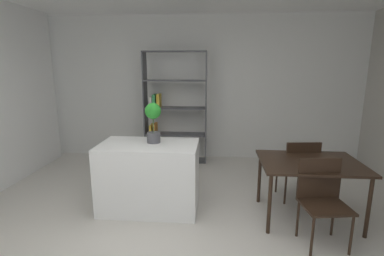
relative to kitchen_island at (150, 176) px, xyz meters
name	(u,v)px	position (x,y,z in m)	size (l,w,h in m)	color
ground_plane	(168,239)	(0.36, -0.70, -0.44)	(9.32, 9.32, 0.00)	beige
back_partition	(191,88)	(0.36, 2.29, 0.97)	(6.78, 0.06, 2.82)	silver
kitchen_island	(150,176)	(0.00, 0.00, 0.00)	(1.25, 0.73, 0.88)	white
potted_plant_on_island	(153,119)	(0.06, 0.07, 0.75)	(0.21, 0.21, 0.52)	#4C4C51
open_bookshelf	(170,114)	(-0.02, 1.95, 0.50)	(1.20, 0.32, 2.12)	#4C4C51
dining_table	(310,167)	(1.99, -0.10, 0.23)	(1.17, 0.88, 0.74)	black
dining_chair_far	(299,165)	(2.00, 0.37, 0.09)	(0.51, 0.49, 0.87)	black
dining_chair_near	(322,194)	(1.98, -0.57, 0.10)	(0.51, 0.46, 0.90)	black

